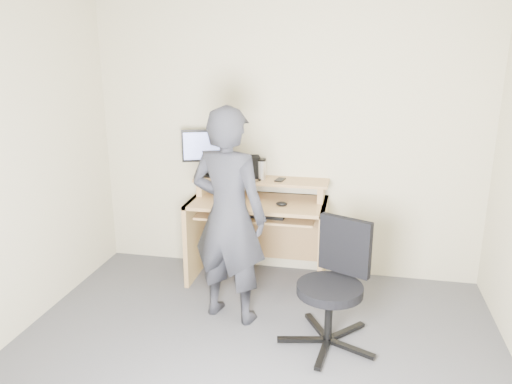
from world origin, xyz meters
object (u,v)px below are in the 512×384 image
(monitor, at_px, (207,148))
(person, at_px, (229,216))
(desk, at_px, (259,220))
(office_chair, at_px, (335,280))

(monitor, xyz_separation_m, person, (0.41, -0.82, -0.34))
(desk, bearing_deg, person, -96.57)
(monitor, height_order, office_chair, monitor)
(office_chair, height_order, person, person)
(desk, height_order, person, person)
(office_chair, xyz_separation_m, person, (-0.81, 0.19, 0.35))
(desk, distance_m, monitor, 0.80)
(office_chair, distance_m, person, 0.90)
(monitor, distance_m, office_chair, 1.73)
(monitor, bearing_deg, office_chair, -59.63)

